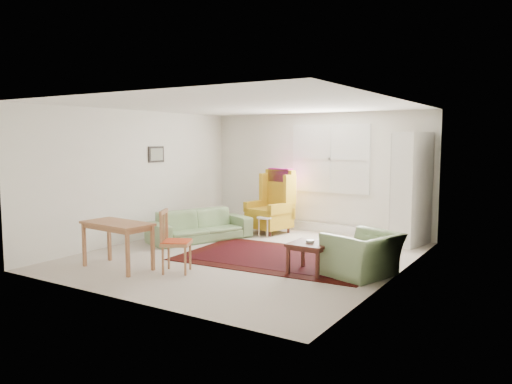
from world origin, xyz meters
The scene contains 10 objects.
room centered at (0.02, 0.21, 1.26)m, with size 5.04×5.54×2.51m.
rug centered at (0.58, 0.15, 0.02)m, with size 3.21×2.06×0.03m, color black, non-canonical shape.
sofa centered at (-1.48, 0.61, 0.40)m, with size 1.98×0.78×0.80m, color #789463.
armchair centered at (2.10, -0.18, 0.38)m, with size 0.96×0.84×0.75m, color #789463.
wingback_chair centered at (-0.73, 1.98, 0.67)m, with size 0.77×0.82×1.34m, color gold, non-canonical shape.
coffee_table centered at (1.39, -0.44, 0.23)m, with size 0.56×0.56×0.46m, color #461C15, non-canonical shape.
stool centered at (-0.59, 1.54, 0.20)m, with size 0.30×0.30×0.41m, color white, non-canonical shape.
cabinet centered at (2.10, 2.35, 1.04)m, with size 0.44×0.83×2.08m, color white, non-canonical shape.
desk centered at (-1.19, -1.73, 0.35)m, with size 1.12×0.56×0.71m, color #A36941, non-canonical shape.
desk_chair centered at (-0.29, -1.43, 0.46)m, with size 0.40×0.40×0.93m, color #A36941, non-canonical shape.
Camera 1 is at (4.51, -6.90, 1.94)m, focal length 35.00 mm.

